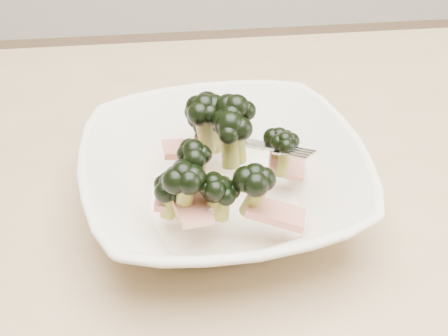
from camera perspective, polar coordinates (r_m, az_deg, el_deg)
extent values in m
cube|color=tan|center=(0.64, 8.25, -5.67)|extent=(1.20, 0.80, 0.04)
imported|color=#F0E6CB|center=(0.61, 0.00, -1.20)|extent=(0.30, 0.30, 0.07)
cylinder|color=olive|center=(0.56, -3.63, -2.97)|extent=(0.02, 0.03, 0.05)
ellipsoid|color=black|center=(0.54, -3.75, -0.54)|extent=(0.04, 0.04, 0.03)
cylinder|color=olive|center=(0.65, -1.16, 2.88)|extent=(0.03, 0.02, 0.04)
ellipsoid|color=black|center=(0.63, -1.19, 4.63)|extent=(0.04, 0.04, 0.03)
cylinder|color=olive|center=(0.63, 4.98, 1.40)|extent=(0.02, 0.01, 0.03)
ellipsoid|color=black|center=(0.61, 5.08, 2.95)|extent=(0.03, 0.03, 0.02)
cylinder|color=olive|center=(0.65, 0.98, 3.28)|extent=(0.03, 0.02, 0.04)
ellipsoid|color=black|center=(0.64, 1.01, 5.18)|extent=(0.03, 0.03, 0.03)
cylinder|color=olive|center=(0.55, -0.95, -3.18)|extent=(0.01, 0.01, 0.04)
ellipsoid|color=black|center=(0.54, -0.98, -1.39)|extent=(0.03, 0.03, 0.02)
cylinder|color=olive|center=(0.57, 0.57, 1.90)|extent=(0.02, 0.03, 0.04)
ellipsoid|color=black|center=(0.55, 0.59, 4.03)|extent=(0.04, 0.04, 0.03)
cylinder|color=olive|center=(0.59, -1.73, 3.13)|extent=(0.02, 0.03, 0.05)
ellipsoid|color=black|center=(0.57, -1.78, 5.71)|extent=(0.04, 0.04, 0.03)
cylinder|color=olive|center=(0.56, -0.18, -3.39)|extent=(0.02, 0.02, 0.03)
ellipsoid|color=black|center=(0.55, -0.19, -1.83)|extent=(0.03, 0.03, 0.03)
cylinder|color=olive|center=(0.62, -1.29, 3.04)|extent=(0.02, 0.02, 0.03)
ellipsoid|color=black|center=(0.61, -1.32, 4.55)|extent=(0.03, 0.03, 0.03)
cylinder|color=olive|center=(0.61, 5.49, 0.82)|extent=(0.02, 0.02, 0.04)
ellipsoid|color=black|center=(0.60, 5.62, 2.57)|extent=(0.03, 0.03, 0.02)
cylinder|color=olive|center=(0.58, 1.11, 2.93)|extent=(0.02, 0.03, 0.06)
ellipsoid|color=black|center=(0.56, 1.15, 5.61)|extent=(0.04, 0.04, 0.03)
cylinder|color=olive|center=(0.56, 2.77, -2.79)|extent=(0.03, 0.02, 0.05)
ellipsoid|color=black|center=(0.54, 2.86, -0.65)|extent=(0.04, 0.04, 0.03)
cylinder|color=olive|center=(0.57, -2.72, -0.66)|extent=(0.02, 0.03, 0.05)
ellipsoid|color=black|center=(0.55, -2.81, 1.58)|extent=(0.03, 0.03, 0.03)
cylinder|color=olive|center=(0.65, -2.01, 3.10)|extent=(0.03, 0.03, 0.05)
ellipsoid|color=black|center=(0.64, -2.06, 5.23)|extent=(0.04, 0.04, 0.03)
cylinder|color=olive|center=(0.58, -4.88, -3.11)|extent=(0.02, 0.02, 0.04)
ellipsoid|color=black|center=(0.56, -5.00, -1.49)|extent=(0.03, 0.03, 0.03)
cube|color=maroon|center=(0.58, -2.52, -2.63)|extent=(0.06, 0.06, 0.02)
cube|color=maroon|center=(0.57, 4.74, -4.11)|extent=(0.06, 0.05, 0.02)
cube|color=maroon|center=(0.63, 5.74, 0.39)|extent=(0.04, 0.04, 0.02)
cube|color=maroon|center=(0.58, -3.92, -3.17)|extent=(0.05, 0.03, 0.01)
cube|color=maroon|center=(0.65, -1.52, 3.13)|extent=(0.04, 0.05, 0.02)
cube|color=maroon|center=(0.64, -3.64, 1.72)|extent=(0.05, 0.03, 0.02)
cube|color=maroon|center=(0.63, -2.32, 1.10)|extent=(0.04, 0.05, 0.01)
cube|color=maroon|center=(0.55, -2.89, -3.88)|extent=(0.04, 0.05, 0.01)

